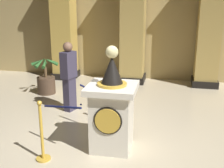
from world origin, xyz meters
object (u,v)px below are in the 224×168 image
object	(u,v)px
pedestal_clock	(112,110)
stanchion_far	(42,140)
stanchion_near	(112,108)
bystander_guest	(69,75)
potted_palm_left	(46,81)

from	to	relation	value
pedestal_clock	stanchion_far	bearing A→B (deg)	-149.03
stanchion_near	bystander_guest	world-z (taller)	bystander_guest
stanchion_near	bystander_guest	xyz separation A→B (m)	(-1.13, 0.55, 0.50)
stanchion_near	bystander_guest	size ratio (longest dim) A/B	0.64
pedestal_clock	stanchion_near	size ratio (longest dim) A/B	1.77
stanchion_far	bystander_guest	xyz separation A→B (m)	(-0.31, 2.18, 0.50)
stanchion_near	bystander_guest	distance (m)	1.35
stanchion_near	bystander_guest	bearing A→B (deg)	154.10
pedestal_clock	bystander_guest	world-z (taller)	pedestal_clock
stanchion_far	potted_palm_left	size ratio (longest dim) A/B	0.98
pedestal_clock	bystander_guest	size ratio (longest dim) A/B	1.13
stanchion_far	bystander_guest	size ratio (longest dim) A/B	0.63
pedestal_clock	potted_palm_left	world-z (taller)	pedestal_clock
stanchion_near	potted_palm_left	world-z (taller)	potted_palm_left
bystander_guest	pedestal_clock	bearing A→B (deg)	-49.43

